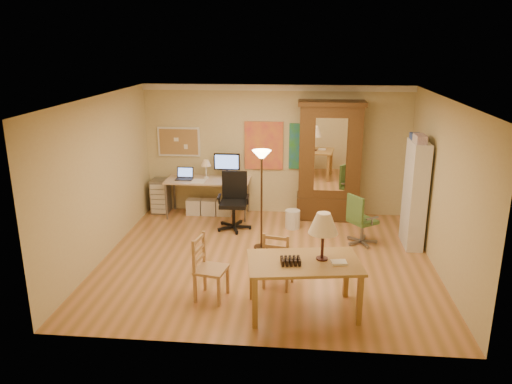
# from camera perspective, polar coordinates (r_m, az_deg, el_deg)

# --- Properties ---
(floor) EXTENTS (5.50, 5.50, 0.00)m
(floor) POSITION_cam_1_polar(r_m,az_deg,el_deg) (8.49, 1.19, -7.74)
(floor) COLOR #9F6D38
(floor) RESTS_ON ground
(crown_molding) EXTENTS (5.50, 0.08, 0.12)m
(crown_molding) POSITION_cam_1_polar(r_m,az_deg,el_deg) (10.21, 2.35, 11.83)
(crown_molding) COLOR white
(crown_molding) RESTS_ON floor
(corkboard) EXTENTS (0.90, 0.04, 0.62)m
(corkboard) POSITION_cam_1_polar(r_m,az_deg,el_deg) (10.69, -8.81, 5.70)
(corkboard) COLOR tan
(corkboard) RESTS_ON floor
(art_panel_left) EXTENTS (0.80, 0.04, 1.00)m
(art_panel_left) POSITION_cam_1_polar(r_m,az_deg,el_deg) (10.41, 0.90, 5.32)
(art_panel_left) COLOR gold
(art_panel_left) RESTS_ON floor
(art_panel_right) EXTENTS (0.75, 0.04, 0.95)m
(art_panel_right) POSITION_cam_1_polar(r_m,az_deg,el_deg) (10.38, 5.88, 5.19)
(art_panel_right) COLOR teal
(art_panel_right) RESTS_ON floor
(dining_table) EXTENTS (1.60, 1.10, 1.39)m
(dining_table) POSITION_cam_1_polar(r_m,az_deg,el_deg) (6.66, 6.30, -6.68)
(dining_table) COLOR olive
(dining_table) RESTS_ON floor
(ladder_chair_back) EXTENTS (0.48, 0.47, 0.88)m
(ladder_chair_back) POSITION_cam_1_polar(r_m,az_deg,el_deg) (7.46, 2.53, -7.90)
(ladder_chair_back) COLOR #AE784F
(ladder_chair_back) RESTS_ON floor
(ladder_chair_left) EXTENTS (0.49, 0.50, 0.93)m
(ladder_chair_left) POSITION_cam_1_polar(r_m,az_deg,el_deg) (7.16, -5.38, -8.83)
(ladder_chair_left) COLOR #AE784F
(ladder_chair_left) RESTS_ON floor
(torchiere_lamp) EXTENTS (0.32, 0.32, 1.77)m
(torchiere_lamp) POSITION_cam_1_polar(r_m,az_deg,el_deg) (8.49, 0.65, 2.46)
(torchiere_lamp) COLOR #382616
(torchiere_lamp) RESTS_ON floor
(computer_desk) EXTENTS (1.73, 0.76, 1.31)m
(computer_desk) POSITION_cam_1_polar(r_m,az_deg,el_deg) (10.49, -5.27, -0.13)
(computer_desk) COLOR tan
(computer_desk) RESTS_ON floor
(office_chair_black) EXTENTS (0.69, 0.69, 1.11)m
(office_chair_black) POSITION_cam_1_polar(r_m,az_deg,el_deg) (9.76, -2.55, -2.52)
(office_chair_black) COLOR black
(office_chair_black) RESTS_ON floor
(office_chair_green) EXTENTS (0.59, 0.59, 0.93)m
(office_chair_green) POSITION_cam_1_polar(r_m,az_deg,el_deg) (9.23, 11.87, -4.35)
(office_chair_green) COLOR slate
(office_chair_green) RESTS_ON floor
(drawer_cart) EXTENTS (0.36, 0.43, 0.72)m
(drawer_cart) POSITION_cam_1_polar(r_m,az_deg,el_deg) (10.86, -10.85, -0.45)
(drawer_cart) COLOR slate
(drawer_cart) RESTS_ON floor
(armoire) EXTENTS (1.31, 0.62, 2.42)m
(armoire) POSITION_cam_1_polar(r_m,az_deg,el_deg) (10.25, 8.35, 2.68)
(armoire) COLOR #3E2811
(armoire) RESTS_ON floor
(bookshelf) EXTENTS (0.28, 0.76, 1.90)m
(bookshelf) POSITION_cam_1_polar(r_m,az_deg,el_deg) (9.20, 17.70, -0.30)
(bookshelf) COLOR white
(bookshelf) RESTS_ON floor
(wastebin) EXTENTS (0.29, 0.29, 0.37)m
(wastebin) POSITION_cam_1_polar(r_m,az_deg,el_deg) (9.83, 4.20, -3.12)
(wastebin) COLOR silver
(wastebin) RESTS_ON floor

